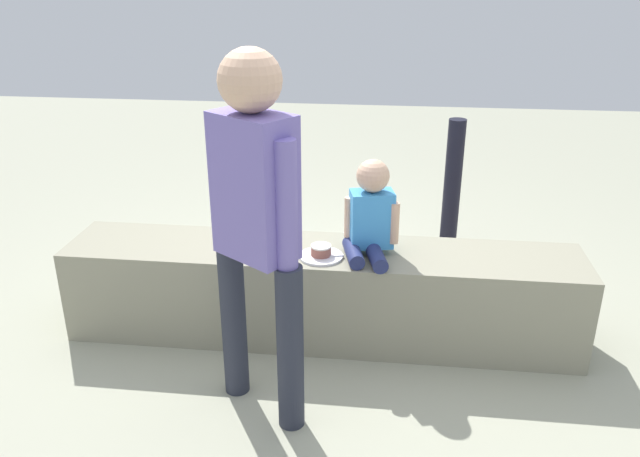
% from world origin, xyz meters
% --- Properties ---
extents(ground_plane, '(12.00, 12.00, 0.00)m').
position_xyz_m(ground_plane, '(0.00, 0.00, 0.00)').
color(ground_plane, '#9D9E88').
extents(concrete_ledge, '(2.64, 0.46, 0.50)m').
position_xyz_m(concrete_ledge, '(0.00, 0.00, 0.25)').
color(concrete_ledge, gray).
rests_on(concrete_ledge, ground_plane).
extents(child_seated, '(0.28, 0.34, 0.48)m').
position_xyz_m(child_seated, '(0.24, -0.02, 0.71)').
color(child_seated, navy).
rests_on(child_seated, concrete_ledge).
extents(adult_standing, '(0.40, 0.34, 1.57)m').
position_xyz_m(adult_standing, '(-0.19, -0.63, 0.95)').
color(adult_standing, '#252936').
rests_on(adult_standing, ground_plane).
extents(cake_plate, '(0.22, 0.22, 0.07)m').
position_xyz_m(cake_plate, '(0.01, -0.09, 0.52)').
color(cake_plate, white).
rests_on(cake_plate, concrete_ledge).
extents(gift_bag, '(0.21, 0.09, 0.32)m').
position_xyz_m(gift_bag, '(-0.51, 1.10, 0.14)').
color(gift_bag, '#4C99E0').
rests_on(gift_bag, ground_plane).
extents(railing_post, '(0.36, 0.36, 0.96)m').
position_xyz_m(railing_post, '(0.73, 0.99, 0.35)').
color(railing_post, black).
rests_on(railing_post, ground_plane).
extents(water_bottle_near_gift, '(0.06, 0.06, 0.20)m').
position_xyz_m(water_bottle_near_gift, '(-0.81, 0.92, 0.09)').
color(water_bottle_near_gift, silver).
rests_on(water_bottle_near_gift, ground_plane).
extents(cake_box_white, '(0.35, 0.37, 0.15)m').
position_xyz_m(cake_box_white, '(0.20, 1.12, 0.07)').
color(cake_box_white, white).
rests_on(cake_box_white, ground_plane).
extents(handbag_black_leather, '(0.30, 0.11, 0.30)m').
position_xyz_m(handbag_black_leather, '(-0.86, 0.63, 0.10)').
color(handbag_black_leather, black).
rests_on(handbag_black_leather, ground_plane).
extents(handbag_brown_canvas, '(0.31, 0.13, 0.33)m').
position_xyz_m(handbag_brown_canvas, '(1.05, 0.39, 0.11)').
color(handbag_brown_canvas, brown).
rests_on(handbag_brown_canvas, ground_plane).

